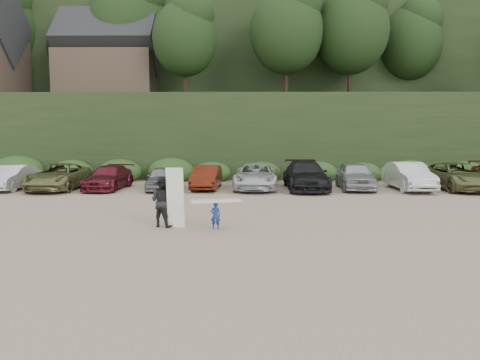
{
  "coord_description": "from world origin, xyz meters",
  "views": [
    {
      "loc": [
        -0.31,
        -17.0,
        3.45
      ],
      "look_at": [
        -0.52,
        3.0,
        1.3
      ],
      "focal_mm": 35.0,
      "sensor_mm": 36.0,
      "label": 1
    }
  ],
  "objects": [
    {
      "name": "hillside_backdrop",
      "position": [
        -0.26,
        35.93,
        11.22
      ],
      "size": [
        90.0,
        41.5,
        28.0
      ],
      "color": "black",
      "rests_on": "ground"
    },
    {
      "name": "parked_cars",
      "position": [
        2.53,
        10.0,
        0.75
      ],
      "size": [
        39.59,
        5.81,
        1.63
      ],
      "color": "silver",
      "rests_on": "ground"
    },
    {
      "name": "ground",
      "position": [
        0.0,
        0.0,
        0.0
      ],
      "size": [
        120.0,
        120.0,
        0.0
      ],
      "primitive_type": "plane",
      "color": "tan",
      "rests_on": "ground"
    },
    {
      "name": "child_surfer",
      "position": [
        -1.33,
        -0.97,
        0.7
      ],
      "size": [
        1.79,
        0.88,
        1.04
      ],
      "color": "navy",
      "rests_on": "ground"
    },
    {
      "name": "adult_surfer",
      "position": [
        -3.22,
        -0.57,
        0.92
      ],
      "size": [
        1.36,
        0.99,
        2.14
      ],
      "color": "black",
      "rests_on": "ground"
    }
  ]
}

